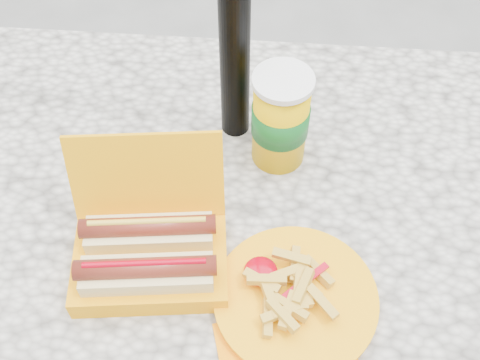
{
  "coord_description": "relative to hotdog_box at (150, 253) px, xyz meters",
  "views": [
    {
      "loc": [
        0.07,
        -0.57,
        1.57
      ],
      "look_at": [
        0.02,
        0.0,
        0.8
      ],
      "focal_mm": 45.0,
      "sensor_mm": 36.0,
      "label": 1
    }
  ],
  "objects": [
    {
      "name": "picnic_table",
      "position": [
        0.1,
        0.14,
        -0.15
      ],
      "size": [
        1.2,
        0.8,
        0.75
      ],
      "color": "beige",
      "rests_on": "ground"
    },
    {
      "name": "ground",
      "position": [
        0.1,
        0.14,
        -0.79
      ],
      "size": [
        60.0,
        60.0,
        0.0
      ],
      "primitive_type": "plane",
      "color": "slate"
    },
    {
      "name": "hotdog_box",
      "position": [
        0.0,
        0.0,
        0.0
      ],
      "size": [
        0.25,
        0.22,
        0.18
      ],
      "rotation": [
        0.0,
        0.0,
        0.12
      ],
      "color": "#FAA207",
      "rests_on": "picnic_table"
    },
    {
      "name": "fries_plate",
      "position": [
        0.22,
        -0.05,
        -0.03
      ],
      "size": [
        0.24,
        0.35,
        0.05
      ],
      "rotation": [
        0.0,
        0.0,
        0.28
      ],
      "color": "orange",
      "rests_on": "picnic_table"
    },
    {
      "name": "soda_cup",
      "position": [
        0.18,
        0.24,
        0.05
      ],
      "size": [
        0.1,
        0.1,
        0.18
      ],
      "rotation": [
        0.0,
        0.0,
        -0.06
      ],
      "color": "#ECB100",
      "rests_on": "picnic_table"
    }
  ]
}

